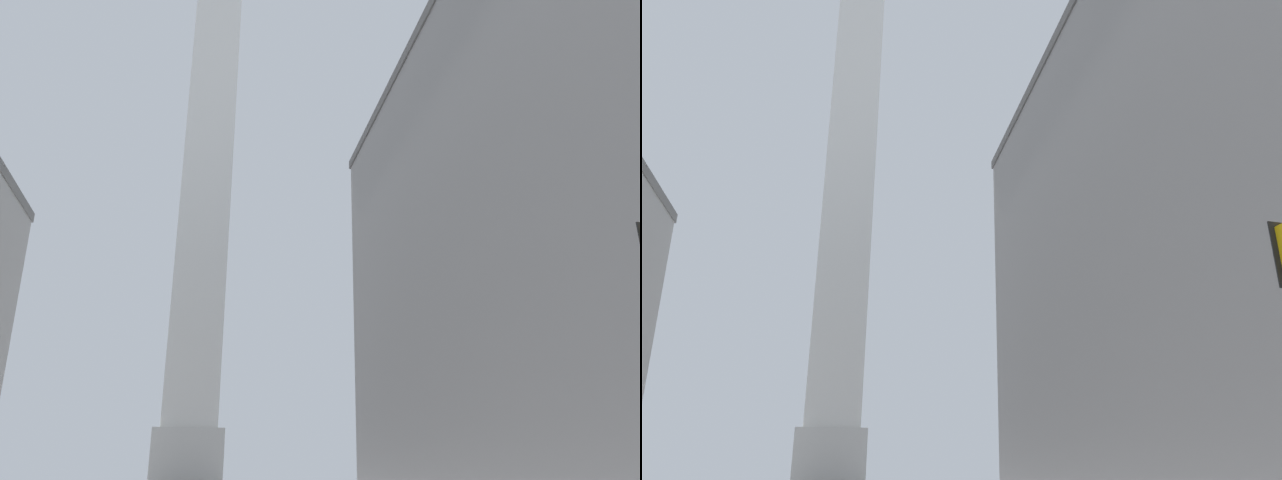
# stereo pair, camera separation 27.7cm
# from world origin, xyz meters

# --- Properties ---
(obelisk) EXTENTS (7.43, 7.43, 79.04)m
(obelisk) POSITION_xyz_m (0.00, 69.35, 37.90)
(obelisk) COLOR silver
(obelisk) RESTS_ON ground_plane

